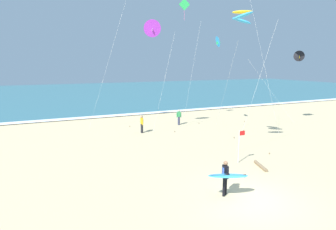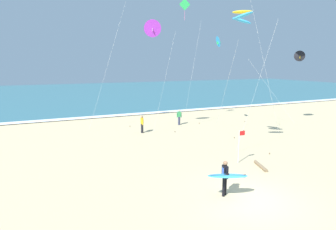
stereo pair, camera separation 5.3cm
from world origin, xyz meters
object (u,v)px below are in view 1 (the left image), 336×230
at_px(driftwood_log, 261,166).
at_px(kite_diamond_emerald_close, 185,11).
at_px(kite_delta_charcoal_high, 299,56).
at_px(kite_delta_cobalt_distant, 218,42).
at_px(lifeguard_flag, 240,143).
at_px(kite_arc_golden_low, 242,16).
at_px(bystander_yellow_top, 142,124).
at_px(bystander_green_top, 179,117).
at_px(surfer_lead, 227,176).
at_px(kite_delta_violet_mid, 152,29).

bearing_deg(driftwood_log, kite_diamond_emerald_close, 83.48).
relative_size(kite_delta_charcoal_high, kite_diamond_emerald_close, 0.61).
height_order(kite_delta_cobalt_distant, lifeguard_flag, kite_delta_cobalt_distant).
bearing_deg(kite_arc_golden_low, kite_delta_cobalt_distant, 66.36).
height_order(kite_delta_cobalt_distant, bystander_yellow_top, kite_delta_cobalt_distant).
distance_m(kite_delta_cobalt_distant, lifeguard_flag, 12.54).
bearing_deg(bystander_green_top, surfer_lead, -108.38).
xyz_separation_m(kite_delta_violet_mid, driftwood_log, (2.71, -10.91, -9.03)).
bearing_deg(driftwood_log, lifeguard_flag, 118.50).
distance_m(surfer_lead, kite_delta_charcoal_high, 20.37).
xyz_separation_m(kite_delta_violet_mid, bystander_green_top, (3.58, 2.00, -8.31)).
bearing_deg(bystander_yellow_top, bystander_green_top, 20.49).
xyz_separation_m(lifeguard_flag, driftwood_log, (0.66, -1.22, -1.17)).
bearing_deg(kite_delta_cobalt_distant, kite_delta_violet_mid, 177.73).
relative_size(surfer_lead, kite_diamond_emerald_close, 0.16).
xyz_separation_m(kite_arc_golden_low, lifeguard_flag, (-1.22, -1.84, -7.94)).
bearing_deg(kite_delta_charcoal_high, bystander_green_top, 158.37).
xyz_separation_m(kite_delta_charcoal_high, bystander_yellow_top, (-15.75, 2.72, -6.10)).
distance_m(kite_delta_charcoal_high, kite_diamond_emerald_close, 12.26).
xyz_separation_m(kite_delta_cobalt_distant, driftwood_log, (-3.87, -10.64, -8.11)).
bearing_deg(kite_arc_golden_low, surfer_lead, -131.33).
height_order(surfer_lead, kite_arc_golden_low, kite_arc_golden_low).
bearing_deg(kite_delta_violet_mid, driftwood_log, -76.03).
distance_m(surfer_lead, kite_diamond_emerald_close, 19.22).
height_order(surfer_lead, kite_delta_cobalt_distant, kite_delta_cobalt_distant).
xyz_separation_m(kite_delta_cobalt_distant, bystander_green_top, (-3.00, 2.26, -7.39)).
relative_size(kite_delta_cobalt_distant, driftwood_log, 5.49).
xyz_separation_m(surfer_lead, kite_arc_golden_low, (4.75, 5.40, 8.16)).
bearing_deg(kite_diamond_emerald_close, bystander_yellow_top, -161.25).
xyz_separation_m(kite_delta_cobalt_distant, bystander_yellow_top, (-7.58, 0.55, -7.39)).
relative_size(kite_delta_charcoal_high, kite_arc_golden_low, 0.78).
bearing_deg(lifeguard_flag, kite_diamond_emerald_close, 79.63).
bearing_deg(lifeguard_flag, kite_delta_violet_mid, 101.95).
xyz_separation_m(kite_delta_violet_mid, kite_delta_charcoal_high, (14.76, -2.44, -2.22)).
height_order(kite_arc_golden_low, bystander_green_top, kite_arc_golden_low).
bearing_deg(bystander_green_top, kite_delta_violet_mid, -150.86).
bearing_deg(lifeguard_flag, driftwood_log, -61.50).
distance_m(kite_diamond_emerald_close, bystander_green_top, 10.43).
relative_size(surfer_lead, bystander_yellow_top, 1.26).
distance_m(kite_arc_golden_low, lifeguard_flag, 8.24).
xyz_separation_m(kite_arc_golden_low, kite_diamond_emerald_close, (0.93, 9.89, 2.02)).
height_order(kite_arc_golden_low, driftwood_log, kite_arc_golden_low).
relative_size(kite_diamond_emerald_close, bystander_yellow_top, 7.77).
xyz_separation_m(kite_delta_violet_mid, lifeguard_flag, (2.05, -9.68, -7.86)).
bearing_deg(kite_delta_charcoal_high, bystander_yellow_top, 170.20).
bearing_deg(kite_diamond_emerald_close, surfer_lead, -110.38).
height_order(kite_delta_charcoal_high, bystander_yellow_top, kite_delta_charcoal_high).
height_order(surfer_lead, lifeguard_flag, lifeguard_flag).
bearing_deg(surfer_lead, kite_delta_charcoal_high, 33.63).
bearing_deg(driftwood_log, kite_delta_charcoal_high, 35.11).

